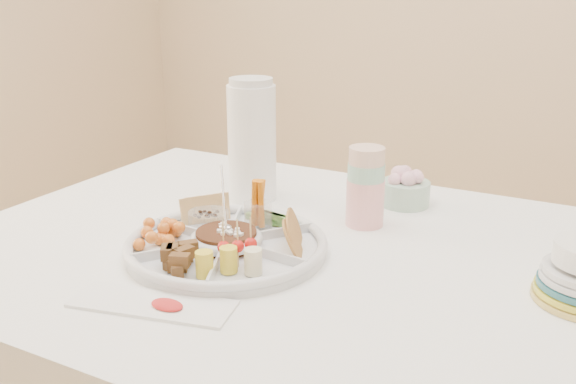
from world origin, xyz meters
The scene contains 12 objects.
party_tray centered at (-0.18, -0.09, 0.78)m, with size 0.38×0.38×0.04m, color white.
bean_dip centered at (-0.18, -0.09, 0.79)m, with size 0.12×0.12×0.04m, color #593012.
tortillas centered at (-0.06, -0.04, 0.80)m, with size 0.10×0.10×0.06m, color #A26B37, non-canonical shape.
carrot_cucumber centered at (-0.16, 0.04, 0.82)m, with size 0.11×0.11×0.10m, color orange, non-canonical shape.
pita_raisins centered at (-0.28, -0.01, 0.80)m, with size 0.12×0.12×0.06m, color gold, non-canonical shape.
cherries centered at (-0.30, -0.14, 0.79)m, with size 0.11×0.11×0.04m, color orange, non-canonical shape.
granola_chunks centered at (-0.19, -0.22, 0.79)m, with size 0.09×0.09×0.04m, color #443219, non-canonical shape.
banana_tomato centered at (-0.07, -0.17, 0.82)m, with size 0.10×0.10×0.08m, color #E6CC84, non-canonical shape.
cup_stack centered at (0.00, 0.18, 0.87)m, with size 0.08×0.08×0.22m, color silver.
thermos centered at (-0.30, 0.21, 0.90)m, with size 0.11×0.11×0.29m, color white.
flower_bowl centered at (0.04, 0.34, 0.80)m, with size 0.11×0.11×0.08m, color #A3D5C2.
placemat centered at (-0.17, -0.32, 0.76)m, with size 0.27×0.09×0.01m, color white.
Camera 1 is at (0.46, -1.03, 1.26)m, focal length 40.00 mm.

